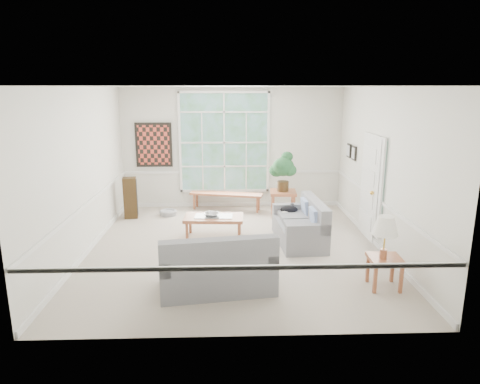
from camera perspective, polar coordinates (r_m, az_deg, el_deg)
name	(u,v)px	position (r m, az deg, el deg)	size (l,w,h in m)	color
floor	(235,248)	(8.25, -0.65, -7.47)	(5.50, 6.00, 0.01)	#AA9E8F
ceiling	(235,87)	(7.69, -0.71, 13.88)	(5.50, 6.00, 0.02)	white
wall_back	(232,148)	(10.79, -1.04, 5.85)	(5.50, 0.02, 3.00)	silver
wall_front	(241,220)	(4.92, 0.10, -3.76)	(5.50, 0.02, 3.00)	silver
wall_left	(83,172)	(8.25, -20.18, 2.55)	(0.02, 6.00, 3.00)	silver
wall_right	(383,170)	(8.36, 18.55, 2.82)	(0.02, 6.00, 3.00)	silver
window_back	(224,143)	(10.73, -2.11, 6.61)	(2.30, 0.08, 2.40)	white
entry_door	(369,186)	(8.99, 16.79, 0.74)	(0.08, 0.90, 2.10)	white
door_sidelight	(380,189)	(8.39, 18.18, 0.43)	(0.08, 0.26, 1.90)	white
wall_art	(154,145)	(10.88, -11.42, 6.18)	(0.90, 0.06, 1.10)	maroon
wall_frame_near	(354,153)	(9.97, 14.91, 5.03)	(0.04, 0.26, 0.32)	black
wall_frame_far	(349,151)	(10.35, 14.28, 5.37)	(0.04, 0.26, 0.32)	black
loveseat_right	(299,221)	(8.49, 7.90, -3.91)	(0.81, 1.57, 0.85)	gray
loveseat_front	(217,260)	(6.51, -3.12, -9.08)	(1.70, 0.88, 0.92)	gray
coffee_table	(214,227)	(8.76, -3.50, -4.64)	(1.19, 0.65, 0.44)	#9C5535
pewter_bowl	(211,214)	(8.69, -3.83, -2.98)	(0.36, 0.36, 0.09)	#98979D
window_bench	(226,201)	(10.71, -1.84, -1.26)	(1.81, 0.35, 0.42)	#9C5535
end_table	(283,203)	(10.23, 5.74, -1.52)	(0.60, 0.60, 0.60)	#9C5535
houseplant	(283,171)	(10.07, 5.78, 2.75)	(0.55, 0.55, 0.94)	#22532C
side_table	(384,272)	(6.98, 18.66, -10.11)	(0.48, 0.48, 0.49)	#9C5535
table_lamp	(385,238)	(6.72, 18.74, -5.79)	(0.38, 0.38, 0.66)	silver
pet_bed	(168,213)	(10.42, -9.55, -2.73)	(0.42, 0.42, 0.12)	gray
floor_speaker	(130,198)	(10.28, -14.42, -0.77)	(0.30, 0.24, 0.96)	#362410
cat	(289,209)	(8.96, 6.55, -2.28)	(0.37, 0.26, 0.17)	black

